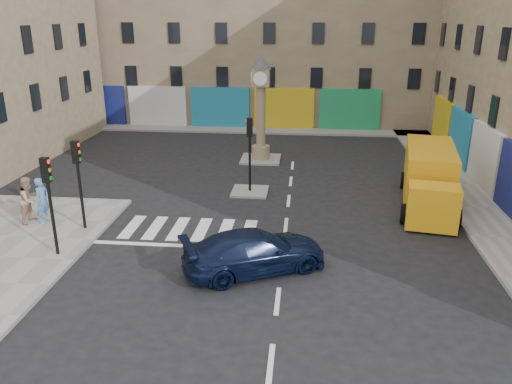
# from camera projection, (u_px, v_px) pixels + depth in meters

# --- Properties ---
(ground) EXTENTS (120.00, 120.00, 0.00)m
(ground) POSITION_uv_depth(u_px,v_px,m) (281.00, 271.00, 17.58)
(ground) COLOR black
(ground) RESTS_ON ground
(sidewalk_right) EXTENTS (2.60, 30.00, 0.15)m
(sidewalk_right) POSITION_uv_depth(u_px,v_px,m) (457.00, 185.00, 26.10)
(sidewalk_right) COLOR gray
(sidewalk_right) RESTS_ON ground
(sidewalk_far) EXTENTS (32.00, 2.40, 0.15)m
(sidewalk_far) POSITION_uv_depth(u_px,v_px,m) (245.00, 129.00, 38.73)
(sidewalk_far) COLOR gray
(sidewalk_far) RESTS_ON ground
(island_near) EXTENTS (1.80, 1.80, 0.12)m
(island_near) POSITION_uv_depth(u_px,v_px,m) (250.00, 191.00, 25.25)
(island_near) COLOR gray
(island_near) RESTS_ON ground
(island_far) EXTENTS (2.40, 2.40, 0.12)m
(island_far) POSITION_uv_depth(u_px,v_px,m) (261.00, 159.00, 30.87)
(island_far) COLOR gray
(island_far) RESTS_ON ground
(building_far) EXTENTS (32.00, 10.00, 17.00)m
(building_far) POSITION_uv_depth(u_px,v_px,m) (252.00, 14.00, 41.33)
(building_far) COLOR #8C7A5D
(building_far) RESTS_ON ground
(traffic_light_left_near) EXTENTS (0.28, 0.22, 3.70)m
(traffic_light_left_near) POSITION_uv_depth(u_px,v_px,m) (49.00, 191.00, 17.67)
(traffic_light_left_near) COLOR black
(traffic_light_left_near) RESTS_ON sidewalk_left
(traffic_light_left_far) EXTENTS (0.28, 0.22, 3.70)m
(traffic_light_left_far) POSITION_uv_depth(u_px,v_px,m) (78.00, 171.00, 19.92)
(traffic_light_left_far) COLOR black
(traffic_light_left_far) RESTS_ON sidewalk_left
(traffic_light_island) EXTENTS (0.28, 0.22, 3.70)m
(traffic_light_island) POSITION_uv_depth(u_px,v_px,m) (250.00, 143.00, 24.39)
(traffic_light_island) COLOR black
(traffic_light_island) RESTS_ON island_near
(clock_pillar) EXTENTS (1.20, 1.20, 6.10)m
(clock_pillar) POSITION_uv_depth(u_px,v_px,m) (261.00, 103.00, 29.69)
(clock_pillar) COLOR tan
(clock_pillar) RESTS_ON island_far
(navy_sedan) EXTENTS (5.45, 4.09, 1.47)m
(navy_sedan) POSITION_uv_depth(u_px,v_px,m) (255.00, 251.00, 17.36)
(navy_sedan) COLOR black
(navy_sedan) RESTS_ON ground
(yellow_van) EXTENTS (3.35, 7.38, 2.59)m
(yellow_van) POSITION_uv_depth(u_px,v_px,m) (429.00, 178.00, 23.39)
(yellow_van) COLOR orange
(yellow_van) RESTS_ON ground
(pedestrian_blue) EXTENTS (0.58, 0.78, 1.97)m
(pedestrian_blue) POSITION_uv_depth(u_px,v_px,m) (42.00, 200.00, 21.01)
(pedestrian_blue) COLOR #4F7AB6
(pedestrian_blue) RESTS_ON sidewalk_left
(pedestrian_tan) EXTENTS (0.88, 1.07, 2.00)m
(pedestrian_tan) POSITION_uv_depth(u_px,v_px,m) (29.00, 200.00, 21.03)
(pedestrian_tan) COLOR tan
(pedestrian_tan) RESTS_ON sidewalk_left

